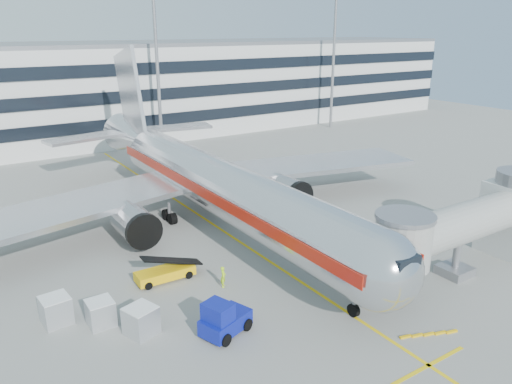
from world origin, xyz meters
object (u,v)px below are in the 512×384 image
cargo_container_front (141,321)px  ramp_worker (223,277)px  baggage_tug (223,320)px  cargo_container_left (101,313)px  cargo_container_right (56,310)px  belt_loader (165,272)px  main_jet (209,181)px

cargo_container_front → ramp_worker: size_ratio=1.35×
baggage_tug → cargo_container_left: baggage_tug is taller
baggage_tug → cargo_container_right: 10.80m
belt_loader → cargo_container_left: (-5.78, -3.29, 0.23)m
main_jet → ramp_worker: size_ratio=32.07×
cargo_container_right → cargo_container_front: cargo_container_right is taller
cargo_container_left → cargo_container_front: (1.79, -2.32, 0.06)m
belt_loader → cargo_container_left: 6.65m
main_jet → ramp_worker: bearing=-113.9°
belt_loader → cargo_container_right: size_ratio=2.50×
ramp_worker → baggage_tug: bearing=-173.6°
main_jet → cargo_container_right: size_ratio=27.68×
main_jet → ramp_worker: main_jet is taller
belt_loader → cargo_container_right: 8.22m
belt_loader → baggage_tug: size_ratio=1.29×
belt_loader → cargo_container_left: size_ratio=2.72×
baggage_tug → ramp_worker: size_ratio=2.25×
main_jet → cargo_container_left: size_ratio=30.11×
cargo_container_left → cargo_container_front: cargo_container_front is taller
baggage_tug → cargo_container_front: size_ratio=1.67×
main_jet → cargo_container_front: bearing=-131.3°
baggage_tug → ramp_worker: baggage_tug is taller
belt_loader → ramp_worker: (3.13, -3.26, 0.17)m
cargo_container_left → cargo_container_right: cargo_container_right is taller
cargo_container_right → main_jet: bearing=31.1°
cargo_container_left → cargo_container_front: bearing=-52.3°
belt_loader → baggage_tug: bearing=-88.8°
belt_loader → cargo_container_front: bearing=-125.5°
cargo_container_left → cargo_container_right: 2.91m
belt_loader → baggage_tug: (0.18, -8.46, 0.41)m
cargo_container_front → belt_loader: bearing=54.5°
belt_loader → cargo_container_front: size_ratio=2.15×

